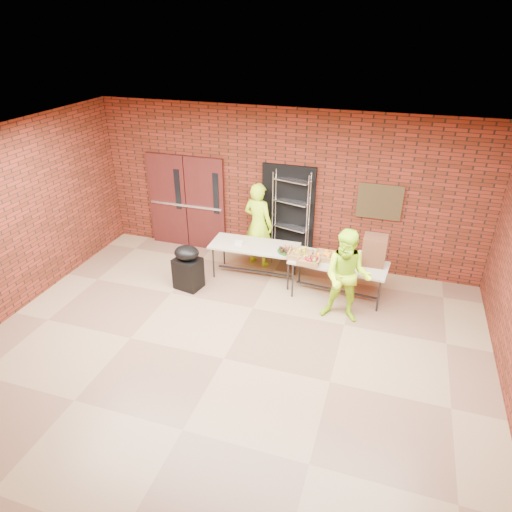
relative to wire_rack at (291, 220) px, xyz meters
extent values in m
cube|color=brown|center=(-0.20, -3.32, -1.03)|extent=(8.00, 7.00, 0.04)
cube|color=silver|center=(-0.20, -3.32, 2.21)|extent=(8.00, 7.00, 0.04)
cube|color=maroon|center=(-0.20, 0.20, 0.59)|extent=(8.00, 0.04, 3.20)
cube|color=maroon|center=(-0.20, -6.84, 0.59)|extent=(8.00, 0.04, 3.20)
cube|color=#431413|center=(-2.85, 0.12, 0.04)|extent=(0.88, 0.08, 2.10)
cube|color=#431413|center=(-1.95, 0.12, 0.04)|extent=(0.88, 0.08, 2.10)
cube|color=black|center=(-2.57, 0.07, 0.34)|extent=(0.12, 0.02, 0.90)
cube|color=black|center=(-1.67, 0.07, 0.34)|extent=(0.12, 0.02, 0.90)
cube|color=silver|center=(-2.40, 0.06, -0.01)|extent=(1.70, 0.04, 0.05)
cube|color=black|center=(-0.10, 0.14, 0.04)|extent=(1.10, 0.06, 2.10)
cube|color=#392B16|center=(1.70, 0.13, 0.54)|extent=(0.85, 0.04, 0.70)
cube|color=tan|center=(-0.53, -0.77, -0.31)|extent=(1.75, 0.77, 0.04)
cube|color=#2A2A2E|center=(-0.53, -0.77, -0.89)|extent=(1.54, 0.08, 0.03)
cylinder|color=#2A2A2E|center=(-1.30, -0.48, -0.67)|extent=(0.03, 0.03, 0.67)
cylinder|color=#2A2A2E|center=(0.24, -0.48, -0.67)|extent=(0.03, 0.03, 0.67)
cylinder|color=#2A2A2E|center=(-1.30, -1.06, -0.67)|extent=(0.03, 0.03, 0.67)
cylinder|color=#2A2A2E|center=(0.24, -1.06, -0.67)|extent=(0.03, 0.03, 0.67)
cube|color=tan|center=(1.16, -0.98, -0.30)|extent=(1.81, 0.88, 0.04)
cube|color=#2A2A2E|center=(1.16, -0.98, -0.89)|extent=(1.56, 0.17, 0.03)
cylinder|color=#2A2A2E|center=(0.38, -0.69, -0.67)|extent=(0.04, 0.04, 0.68)
cylinder|color=#2A2A2E|center=(1.94, -0.69, -0.67)|extent=(0.04, 0.04, 0.68)
cylinder|color=#2A2A2E|center=(0.38, -1.28, -0.67)|extent=(0.04, 0.04, 0.68)
cylinder|color=#2A2A2E|center=(1.94, -1.28, -0.67)|extent=(0.04, 0.04, 0.68)
cube|color=#AE7646|center=(0.44, -1.03, -0.25)|extent=(0.44, 0.34, 0.07)
cube|color=#AE7646|center=(0.93, -0.93, -0.25)|extent=(0.44, 0.34, 0.07)
cube|color=#AE7646|center=(0.64, -1.18, -0.25)|extent=(0.40, 0.31, 0.06)
cylinder|color=#185115|center=(0.16, -0.85, -0.29)|extent=(0.39, 0.39, 0.01)
cube|color=silver|center=(-0.83, -0.83, -0.27)|extent=(0.16, 0.11, 0.05)
cube|color=brown|center=(1.75, -0.85, -0.01)|extent=(0.41, 0.37, 0.54)
cylinder|color=silver|center=(1.39, -1.13, -0.17)|extent=(0.08, 0.08, 0.23)
cylinder|color=silver|center=(1.51, -1.12, -0.16)|extent=(0.08, 0.08, 0.25)
cylinder|color=silver|center=(1.52, -0.92, -0.16)|extent=(0.08, 0.08, 0.25)
cube|color=black|center=(-1.62, -1.56, -0.70)|extent=(0.56, 0.49, 0.62)
ellipsoid|color=black|center=(-1.62, -1.56, -0.25)|extent=(0.55, 0.49, 0.27)
imported|color=#BFFE1C|center=(-0.63, -0.22, -0.11)|extent=(0.74, 0.58, 1.79)
imported|color=#BFFE1C|center=(1.40, -1.69, -0.17)|extent=(0.84, 0.67, 1.68)
camera|label=1|loc=(1.96, -8.40, 3.71)|focal=32.00mm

